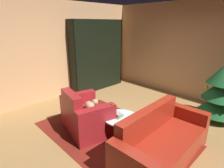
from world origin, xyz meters
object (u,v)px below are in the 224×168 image
at_px(armchair_red, 85,117).
at_px(coffee_table, 121,119).
at_px(bookshelf_unit, 101,56).
at_px(bottle_on_table, 112,113).
at_px(book_stack_on_table, 118,115).
at_px(decorated_tree, 222,91).
at_px(couch_red, 161,143).

distance_m(armchair_red, coffee_table, 0.73).
distance_m(bookshelf_unit, bottle_on_table, 3.03).
relative_size(armchair_red, book_stack_on_table, 5.99).
xyz_separation_m(armchair_red, decorated_tree, (1.73, 2.49, 0.37)).
xyz_separation_m(coffee_table, bottle_on_table, (-0.09, -0.17, 0.16)).
relative_size(couch_red, bottle_on_table, 6.26).
relative_size(book_stack_on_table, bottle_on_table, 0.65).
bearing_deg(bookshelf_unit, coffee_table, -33.33).
bearing_deg(couch_red, armchair_red, -165.07).
bearing_deg(book_stack_on_table, bottle_on_table, -104.56).
height_order(couch_red, book_stack_on_table, couch_red).
bearing_deg(bottle_on_table, book_stack_on_table, 75.44).
height_order(coffee_table, book_stack_on_table, book_stack_on_table).
height_order(armchair_red, bottle_on_table, armchair_red).
relative_size(bookshelf_unit, bottle_on_table, 7.40).
xyz_separation_m(couch_red, coffee_table, (-0.89, -0.01, 0.09)).
xyz_separation_m(book_stack_on_table, decorated_tree, (1.16, 2.13, 0.25)).
bearing_deg(bottle_on_table, armchair_red, -157.06).
xyz_separation_m(armchair_red, book_stack_on_table, (0.57, 0.36, 0.12)).
distance_m(couch_red, decorated_tree, 2.14).
relative_size(bookshelf_unit, armchair_red, 1.90).
bearing_deg(couch_red, bookshelf_unit, 154.32).
xyz_separation_m(couch_red, book_stack_on_table, (-0.94, -0.04, 0.16)).
distance_m(armchair_red, bottle_on_table, 0.61).
xyz_separation_m(bookshelf_unit, armchair_red, (1.85, -2.01, -0.76)).
bearing_deg(coffee_table, bottle_on_table, -118.11).
bearing_deg(decorated_tree, coffee_table, -117.79).
xyz_separation_m(bookshelf_unit, bottle_on_table, (2.38, -1.79, -0.56)).
height_order(armchair_red, book_stack_on_table, armchair_red).
bearing_deg(decorated_tree, bottle_on_table, -117.82).
distance_m(couch_red, book_stack_on_table, 0.95).
bearing_deg(couch_red, bottle_on_table, -169.74).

